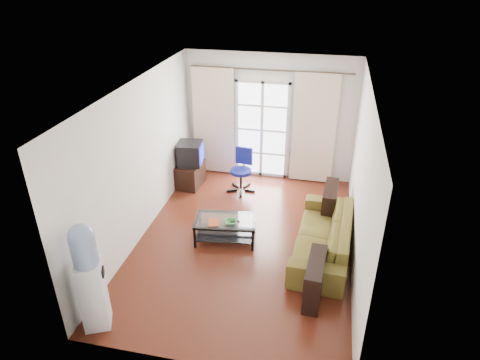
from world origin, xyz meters
name	(u,v)px	position (x,y,z in m)	size (l,w,h in m)	color
floor	(244,241)	(0.00, 0.00, 0.00)	(5.20, 5.20, 0.00)	#602716
ceiling	(245,88)	(0.00, 0.00, 2.70)	(5.20, 5.20, 0.00)	white
wall_back	(270,117)	(0.00, 2.60, 1.35)	(3.60, 0.02, 2.70)	white
wall_front	(196,279)	(0.00, -2.60, 1.35)	(3.60, 0.02, 2.70)	white
wall_left	(140,161)	(-1.80, 0.00, 1.35)	(0.02, 5.20, 2.70)	white
wall_right	(361,183)	(1.80, 0.00, 1.35)	(0.02, 5.20, 2.70)	white
french_door	(262,130)	(-0.15, 2.54, 1.07)	(1.16, 0.06, 2.15)	white
curtain_rod	(270,70)	(0.00, 2.50, 2.38)	(0.04, 0.04, 3.30)	#4C3F2D
curtain_left	(214,122)	(-1.20, 2.48, 1.20)	(0.90, 0.07, 2.35)	#F4E2C4
curtain_right	(314,130)	(0.95, 2.48, 1.20)	(0.90, 0.07, 2.35)	#F4E2C4
radiator	(304,166)	(0.80, 2.50, 0.33)	(0.64, 0.12, 0.64)	gray
sofa	(323,235)	(1.33, -0.01, 0.32)	(1.00, 2.25, 0.64)	brown
coffee_table	(225,227)	(-0.33, -0.04, 0.27)	(1.10, 0.72, 0.42)	silver
bowl	(231,222)	(-0.20, -0.13, 0.45)	(0.25, 0.25, 0.05)	#2D7C3B
book	(208,223)	(-0.58, -0.22, 0.43)	(0.24, 0.28, 0.02)	#A61420
remote	(235,221)	(-0.15, -0.08, 0.43)	(0.16, 0.04, 0.02)	black
tv_stand	(190,174)	(-1.54, 1.75, 0.25)	(0.46, 0.69, 0.50)	black
crt_tv	(189,153)	(-1.54, 1.76, 0.74)	(0.57, 0.57, 0.47)	black
task_chair	(241,178)	(-0.43, 1.77, 0.27)	(0.69, 0.69, 0.91)	black
water_cooler	(89,276)	(-1.54, -2.26, 0.84)	(0.43, 0.43, 1.60)	white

